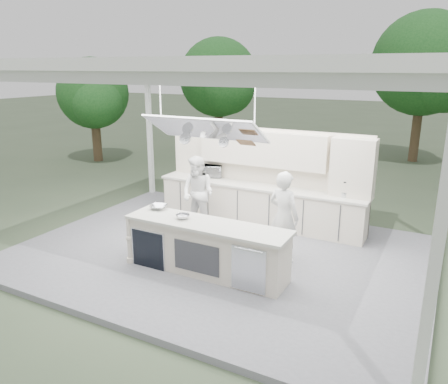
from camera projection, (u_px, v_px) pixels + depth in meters
The scene contains 12 objects.
ground at pixel (221, 257), 8.92m from camera, with size 90.00×90.00×0.00m, color #3E4C34.
stage_deck at pixel (221, 254), 8.90m from camera, with size 8.00×6.00×0.12m, color slate.
tent at pixel (220, 69), 7.88m from camera, with size 8.20×6.20×3.86m.
demo_island at pixel (205, 248), 7.90m from camera, with size 3.10×0.79×0.95m.
back_counter at pixel (259, 204), 10.36m from camera, with size 5.08×0.72×0.95m.
back_wall_unit at pixel (281, 164), 10.07m from camera, with size 5.05×0.48×2.25m.
tree_cluster at pixel (340, 79), 16.37m from camera, with size 19.55×9.40×5.85m.
head_chef at pixel (284, 216), 8.30m from camera, with size 0.65×0.42×1.77m, color silver.
sous_chef at pixel (198, 193), 9.95m from camera, with size 0.82×0.64×1.70m, color white.
toaster_oven at pixel (211, 171), 10.97m from camera, with size 0.56×0.38×0.31m, color silver.
bowl_large at pixel (158, 207), 8.52m from camera, with size 0.33×0.33×0.08m, color silver.
bowl_small at pixel (183, 217), 7.98m from camera, with size 0.26×0.26×0.08m, color #AFB1B6.
Camera 1 is at (3.90, -7.21, 3.75)m, focal length 35.00 mm.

